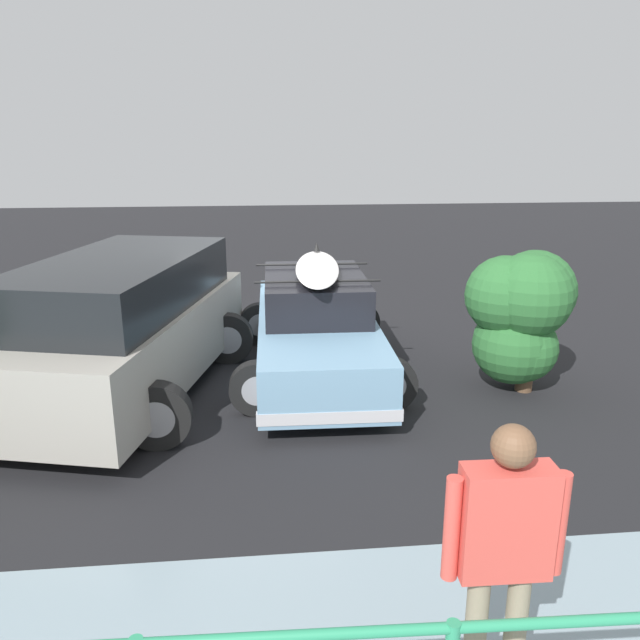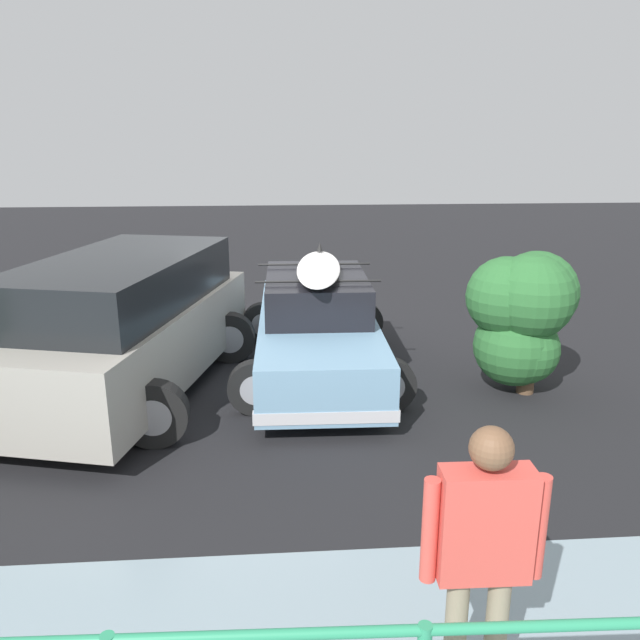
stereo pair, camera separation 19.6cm
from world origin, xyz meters
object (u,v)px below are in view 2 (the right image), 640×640
person_bystander (483,545)px  bush_near_left (523,314)px  sedan_car (317,327)px  suv_car (126,324)px

person_bystander → bush_near_left: 5.00m
sedan_car → person_bystander: 5.52m
sedan_car → person_bystander: bearing=95.6°
sedan_car → bush_near_left: size_ratio=2.36×
suv_car → bush_near_left: (-5.05, 0.35, 0.13)m
bush_near_left → suv_car: bearing=-4.0°
sedan_car → person_bystander: size_ratio=2.46×
sedan_car → bush_near_left: (-2.57, 0.91, 0.40)m
suv_car → bush_near_left: 5.06m
sedan_car → person_bystander: person_bystander is taller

